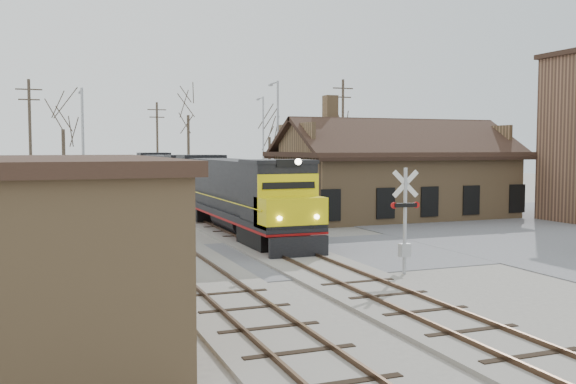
% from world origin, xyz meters
% --- Properties ---
extents(ground, '(140.00, 140.00, 0.00)m').
position_xyz_m(ground, '(0.00, 0.00, 0.00)').
color(ground, gray).
rests_on(ground, ground).
extents(road, '(60.00, 9.00, 0.03)m').
position_xyz_m(road, '(0.00, 0.00, 0.01)').
color(road, '#5B5B60').
rests_on(road, ground).
extents(parking_lot, '(22.00, 26.00, 0.03)m').
position_xyz_m(parking_lot, '(18.00, 4.00, 0.02)').
color(parking_lot, '#5B5B60').
rests_on(parking_lot, ground).
extents(track_main, '(3.40, 90.00, 0.24)m').
position_xyz_m(track_main, '(0.00, 15.00, 0.07)').
color(track_main, gray).
rests_on(track_main, ground).
extents(track_siding, '(3.40, 90.00, 0.24)m').
position_xyz_m(track_siding, '(-4.50, 15.00, 0.07)').
color(track_siding, gray).
rests_on(track_siding, ground).
extents(depot, '(15.20, 9.31, 7.90)m').
position_xyz_m(depot, '(11.99, 12.00, 2.41)').
color(depot, '#97754E').
rests_on(depot, ground).
extents(locomotive_lead, '(2.73, 18.27, 4.05)m').
position_xyz_m(locomotive_lead, '(0.00, 7.72, 2.13)').
color(locomotive_lead, black).
rests_on(locomotive_lead, ground).
extents(locomotive_trailing, '(2.73, 18.27, 3.83)m').
position_xyz_m(locomotive_trailing, '(0.00, 26.26, 2.13)').
color(locomotive_trailing, black).
rests_on(locomotive_trailing, ground).
extents(crossbuck_near, '(1.09, 0.29, 3.82)m').
position_xyz_m(crossbuck_near, '(2.47, -4.83, 1.81)').
color(crossbuck_near, '#A5A8AD').
rests_on(crossbuck_near, ground).
extents(crossbuck_far, '(1.03, 0.38, 3.70)m').
position_xyz_m(crossbuck_far, '(-5.50, 4.42, 1.76)').
color(crossbuck_far, '#A5A8AD').
rests_on(crossbuck_far, ground).
extents(streetlight_a, '(0.25, 2.04, 8.41)m').
position_xyz_m(streetlight_a, '(-7.04, 19.57, 4.74)').
color(streetlight_a, '#A5A8AD').
rests_on(streetlight_a, ground).
extents(streetlight_b, '(0.25, 2.04, 9.70)m').
position_xyz_m(streetlight_b, '(7.69, 22.67, 5.39)').
color(streetlight_b, '#A5A8AD').
rests_on(streetlight_b, ground).
extents(streetlight_c, '(0.25, 2.04, 9.60)m').
position_xyz_m(streetlight_c, '(11.24, 36.54, 5.34)').
color(streetlight_c, '#A5A8AD').
rests_on(streetlight_c, ground).
extents(utility_pole_a, '(2.00, 0.24, 9.90)m').
position_xyz_m(utility_pole_a, '(-10.38, 30.22, 5.17)').
color(utility_pole_a, '#382D23').
rests_on(utility_pole_a, ground).
extents(utility_pole_b, '(2.00, 0.24, 9.36)m').
position_xyz_m(utility_pole_b, '(2.12, 44.96, 4.90)').
color(utility_pole_b, '#382D23').
rests_on(utility_pole_b, ground).
extents(utility_pole_c, '(2.00, 0.24, 10.67)m').
position_xyz_m(utility_pole_c, '(16.06, 28.19, 5.57)').
color(utility_pole_c, '#382D23').
rests_on(utility_pole_c, ground).
extents(tree_b, '(4.10, 4.10, 10.05)m').
position_xyz_m(tree_b, '(-7.71, 36.42, 7.15)').
color(tree_b, '#382D23').
rests_on(tree_b, ground).
extents(tree_c, '(5.41, 5.41, 13.26)m').
position_xyz_m(tree_c, '(5.79, 46.25, 9.45)').
color(tree_c, '#382D23').
rests_on(tree_c, ground).
extents(tree_d, '(3.77, 3.77, 9.23)m').
position_xyz_m(tree_d, '(13.70, 41.50, 6.56)').
color(tree_d, '#382D23').
rests_on(tree_d, ground).
extents(tree_e, '(3.59, 3.59, 8.79)m').
position_xyz_m(tree_e, '(20.69, 38.22, 6.25)').
color(tree_e, '#382D23').
rests_on(tree_e, ground).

